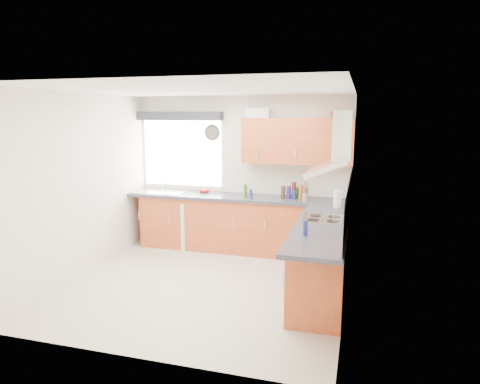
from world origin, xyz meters
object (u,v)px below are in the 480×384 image
(washing_machine, at_px, (181,223))
(upper_cabinets, at_px, (297,141))
(oven, at_px, (323,256))
(extractor_hood, at_px, (335,151))

(washing_machine, bearing_deg, upper_cabinets, 17.83)
(upper_cabinets, bearing_deg, washing_machine, -176.90)
(oven, bearing_deg, washing_machine, 153.90)
(extractor_hood, distance_m, upper_cabinets, 1.48)
(extractor_hood, relative_size, washing_machine, 1.00)
(oven, distance_m, extractor_hood, 1.35)
(upper_cabinets, relative_size, washing_machine, 2.18)
(oven, distance_m, upper_cabinets, 1.99)
(oven, height_order, upper_cabinets, upper_cabinets)
(extractor_hood, bearing_deg, upper_cabinets, 116.13)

